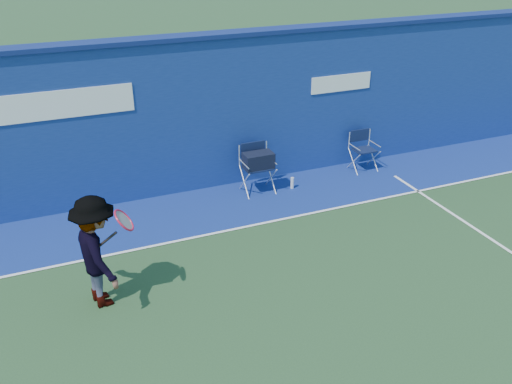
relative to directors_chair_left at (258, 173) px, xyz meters
name	(u,v)px	position (x,y,z in m)	size (l,w,h in m)	color
ground	(285,356)	(-1.48, -4.46, -0.41)	(80.00, 80.00, 0.00)	#254424
stadium_wall	(172,117)	(-1.48, 0.74, 1.14)	(24.00, 0.50, 3.08)	navy
out_of_bounds_strip	(193,212)	(-1.48, -0.36, -0.41)	(24.00, 1.80, 0.01)	navy
court_lines	(266,326)	(-1.48, -3.86, -0.40)	(24.00, 12.00, 0.01)	white
directors_chair_left	(258,173)	(0.00, 0.00, 0.00)	(0.59, 0.53, 0.98)	silver
directors_chair_right	(363,158)	(2.57, 0.13, -0.14)	(0.52, 0.46, 0.87)	silver
water_bottle	(292,183)	(0.71, -0.14, -0.29)	(0.07, 0.07, 0.24)	silver
tennis_player	(97,252)	(-3.43, -2.45, 0.43)	(0.98, 1.19, 1.68)	#EA4738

